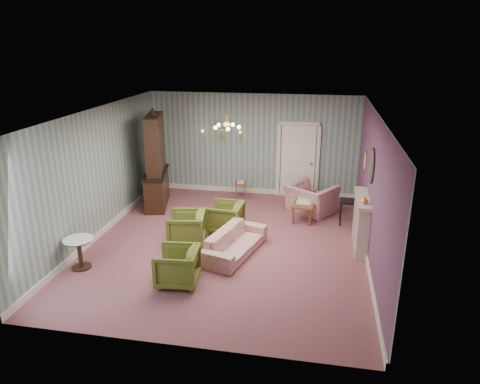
% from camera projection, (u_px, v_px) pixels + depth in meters
% --- Properties ---
extents(floor, '(7.00, 7.00, 0.00)m').
position_uv_depth(floor, '(228.00, 244.00, 9.80)').
color(floor, '#884F57').
rests_on(floor, ground).
extents(ceiling, '(7.00, 7.00, 0.00)m').
position_uv_depth(ceiling, '(227.00, 113.00, 8.85)').
color(ceiling, white).
rests_on(ceiling, ground).
extents(wall_back, '(6.00, 0.00, 6.00)m').
position_uv_depth(wall_back, '(253.00, 145.00, 12.57)').
color(wall_back, slate).
rests_on(wall_back, ground).
extents(wall_front, '(6.00, 0.00, 6.00)m').
position_uv_depth(wall_front, '(175.00, 259.00, 6.08)').
color(wall_front, slate).
rests_on(wall_front, ground).
extents(wall_left, '(0.00, 7.00, 7.00)m').
position_uv_depth(wall_left, '(96.00, 174.00, 9.84)').
color(wall_left, slate).
rests_on(wall_left, ground).
extents(wall_right, '(0.00, 7.00, 7.00)m').
position_uv_depth(wall_right, '(374.00, 190.00, 8.81)').
color(wall_right, slate).
rests_on(wall_right, ground).
extents(wall_right_floral, '(0.00, 7.00, 7.00)m').
position_uv_depth(wall_right_floral, '(373.00, 190.00, 8.81)').
color(wall_right_floral, '#AD567C').
rests_on(wall_right_floral, ground).
extents(door, '(1.12, 0.12, 2.16)m').
position_uv_depth(door, '(298.00, 160.00, 12.44)').
color(door, white).
rests_on(door, floor).
extents(olive_chair_a, '(0.77, 0.81, 0.77)m').
position_uv_depth(olive_chair_a, '(177.00, 265.00, 8.10)').
color(olive_chair_a, '#586322').
rests_on(olive_chair_a, floor).
extents(olive_chair_b, '(0.86, 0.90, 0.81)m').
position_uv_depth(olive_chair_b, '(186.00, 227.00, 9.70)').
color(olive_chair_b, '#586322').
rests_on(olive_chair_b, floor).
extents(olive_chair_c, '(0.75, 0.80, 0.78)m').
position_uv_depth(olive_chair_c, '(226.00, 216.00, 10.34)').
color(olive_chair_c, '#586322').
rests_on(olive_chair_c, floor).
extents(sofa_chintz, '(1.01, 1.92, 0.72)m').
position_uv_depth(sofa_chintz, '(235.00, 238.00, 9.24)').
color(sofa_chintz, '#993D50').
rests_on(sofa_chintz, floor).
extents(wingback_chair, '(1.38, 1.27, 1.01)m').
position_uv_depth(wingback_chair, '(311.00, 194.00, 11.44)').
color(wingback_chair, '#993D50').
rests_on(wingback_chair, floor).
extents(dresser, '(0.91, 1.66, 2.62)m').
position_uv_depth(dresser, '(155.00, 159.00, 11.67)').
color(dresser, black).
rests_on(dresser, floor).
extents(fireplace, '(0.30, 1.40, 1.16)m').
position_uv_depth(fireplace, '(361.00, 222.00, 9.49)').
color(fireplace, beige).
rests_on(fireplace, floor).
extents(mantel_vase, '(0.15, 0.15, 0.15)m').
position_uv_depth(mantel_vase, '(364.00, 200.00, 8.91)').
color(mantel_vase, gold).
rests_on(mantel_vase, fireplace).
extents(oval_mirror, '(0.04, 0.76, 0.84)m').
position_uv_depth(oval_mirror, '(372.00, 166.00, 9.06)').
color(oval_mirror, white).
rests_on(oval_mirror, wall_right).
extents(framed_print, '(0.04, 0.34, 0.42)m').
position_uv_depth(framed_print, '(366.00, 161.00, 10.39)').
color(framed_print, gold).
rests_on(framed_print, wall_right).
extents(coffee_table, '(0.60, 0.97, 0.47)m').
position_uv_depth(coffee_table, '(304.00, 210.00, 11.08)').
color(coffee_table, brown).
rests_on(coffee_table, floor).
extents(side_table_black, '(0.43, 0.43, 0.62)m').
position_uv_depth(side_table_black, '(348.00, 212.00, 10.75)').
color(side_table_black, black).
rests_on(side_table_black, floor).
extents(pedestal_table, '(0.75, 0.75, 0.63)m').
position_uv_depth(pedestal_table, '(80.00, 253.00, 8.68)').
color(pedestal_table, black).
rests_on(pedestal_table, floor).
extents(nesting_table, '(0.38, 0.46, 0.53)m').
position_uv_depth(nesting_table, '(241.00, 190.00, 12.45)').
color(nesting_table, brown).
rests_on(nesting_table, floor).
extents(gilt_mirror_back, '(0.28, 0.06, 0.36)m').
position_uv_depth(gilt_mirror_back, '(222.00, 135.00, 12.61)').
color(gilt_mirror_back, gold).
rests_on(gilt_mirror_back, wall_back).
extents(sconce_left, '(0.16, 0.12, 0.30)m').
position_uv_depth(sconce_left, '(203.00, 135.00, 12.68)').
color(sconce_left, gold).
rests_on(sconce_left, wall_back).
extents(sconce_right, '(0.16, 0.12, 0.30)m').
position_uv_depth(sconce_right, '(240.00, 136.00, 12.50)').
color(sconce_right, gold).
rests_on(sconce_right, wall_back).
extents(chandelier, '(0.56, 0.56, 0.36)m').
position_uv_depth(chandelier, '(227.00, 127.00, 8.94)').
color(chandelier, gold).
rests_on(chandelier, ceiling).
extents(burgundy_cushion, '(0.41, 0.28, 0.39)m').
position_uv_depth(burgundy_cushion, '(309.00, 197.00, 11.32)').
color(burgundy_cushion, maroon).
rests_on(burgundy_cushion, wingback_chair).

